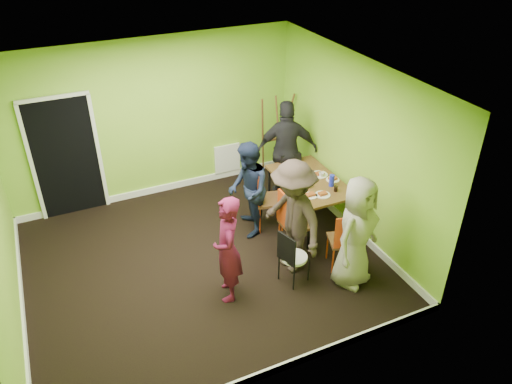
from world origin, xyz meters
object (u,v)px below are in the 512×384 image
chair_left_near (291,220)px  person_left_far (248,190)px  blue_bottle (332,181)px  person_back_end (287,151)px  person_standing (228,250)px  person_left_near (293,217)px  person_front_end (356,233)px  chair_back_end (291,169)px  easel (275,138)px  dining_table (310,183)px  chair_front_end (345,238)px  chair_bentwood (291,255)px  orange_bottle (304,172)px  chair_left_far (264,195)px  thermos (305,174)px

chair_left_near → person_left_far: person_left_far is taller
blue_bottle → person_back_end: size_ratio=0.11×
blue_bottle → person_standing: 2.26m
person_standing → person_left_near: size_ratio=0.89×
person_back_end → person_front_end: 2.43m
chair_back_end → easel: easel is taller
dining_table → person_back_end: size_ratio=0.84×
chair_left_near → easel: bearing=158.7°
chair_front_end → easel: easel is taller
chair_back_end → chair_front_end: (-0.19, -1.97, -0.09)m
chair_back_end → chair_bentwood: (-1.01, -1.91, -0.16)m
chair_left_near → chair_front_end: size_ratio=1.08×
person_standing → person_left_far: person_left_far is taller
orange_bottle → person_left_near: bearing=-125.6°
chair_left_far → thermos: 0.74m
chair_front_end → chair_bentwood: chair_front_end is taller
blue_bottle → person_standing: size_ratio=0.12×
person_back_end → easel: bearing=-80.6°
person_front_end → thermos: bearing=60.8°
chair_bentwood → blue_bottle: blue_bottle is taller
thermos → person_standing: person_standing is taller
chair_bentwood → orange_bottle: bearing=128.8°
blue_bottle → person_standing: bearing=-158.1°
chair_back_end → orange_bottle: (-0.01, -0.45, 0.16)m
chair_bentwood → person_left_far: size_ratio=0.54×
chair_left_near → person_left_near: person_left_near is taller
blue_bottle → person_standing: person_standing is taller
person_left_near → blue_bottle: bearing=113.3°
orange_bottle → chair_back_end: bearing=88.8°
dining_table → chair_front_end: size_ratio=1.56×
dining_table → easel: bearing=85.3°
chair_front_end → dining_table: bearing=100.1°
chair_left_near → person_back_end: person_back_end is taller
dining_table → person_left_near: size_ratio=0.87×
chair_back_end → chair_left_near: bearing=73.0°
chair_left_near → orange_bottle: 1.11m
person_left_far → dining_table: bearing=101.3°
chair_front_end → person_left_far: (-0.87, 1.41, 0.24)m
person_left_far → person_left_near: 1.08m
dining_table → thermos: 0.19m
chair_left_far → person_standing: person_standing is taller
chair_left_near → person_front_end: 1.07m
chair_back_end → orange_bottle: size_ratio=11.38×
chair_back_end → chair_front_end: bearing=95.3°
person_standing → person_left_near: person_left_near is taller
easel → person_left_near: bearing=-111.3°
thermos → orange_bottle: size_ratio=2.82×
easel → chair_bentwood: bearing=-112.1°
chair_left_near → person_left_far: size_ratio=0.67×
orange_bottle → chair_left_near: bearing=-128.2°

